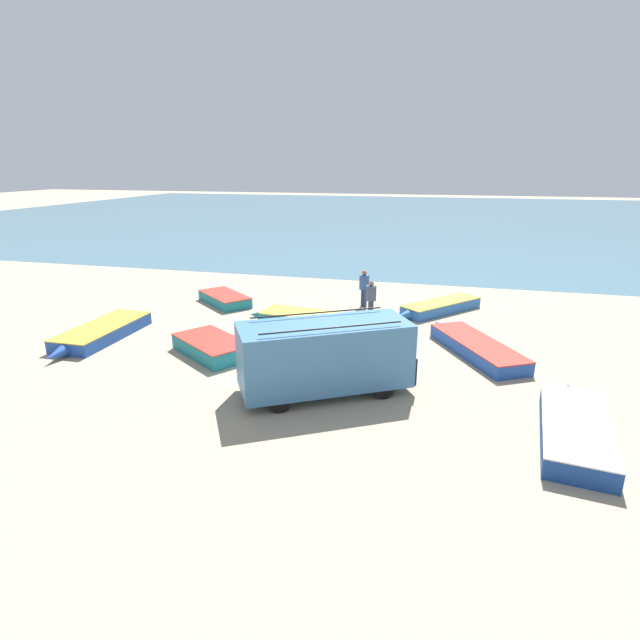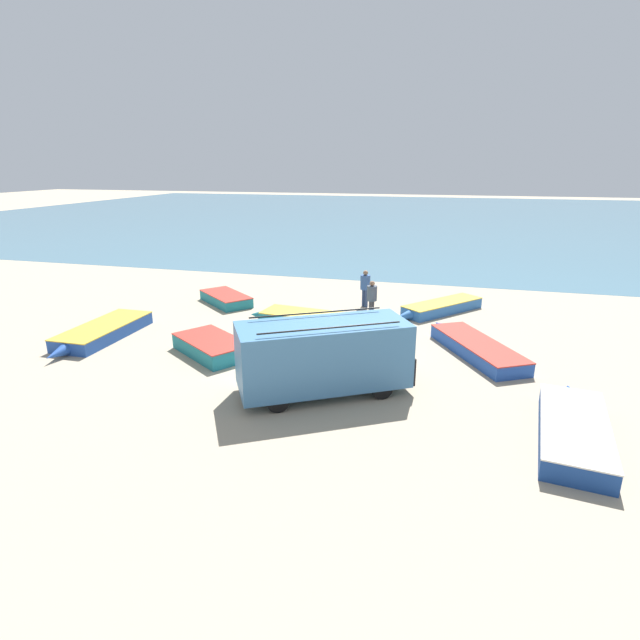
% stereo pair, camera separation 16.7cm
% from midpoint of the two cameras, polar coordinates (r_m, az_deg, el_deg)
% --- Properties ---
extents(ground_plane, '(200.00, 200.00, 0.00)m').
position_cam_midpoint_polar(ground_plane, '(18.65, -0.82, -3.58)').
color(ground_plane, tan).
extents(sea_water, '(120.00, 80.00, 0.01)m').
position_cam_midpoint_polar(sea_water, '(69.24, 11.14, 11.60)').
color(sea_water, '#477084').
rests_on(sea_water, ground_plane).
extents(parked_van, '(5.41, 4.26, 2.35)m').
position_cam_midpoint_polar(parked_van, '(14.96, 0.78, -4.00)').
color(parked_van, teal).
rests_on(parked_van, ground_plane).
extents(fishing_rowboat_0, '(1.69, 5.22, 0.52)m').
position_cam_midpoint_polar(fishing_rowboat_0, '(21.75, -23.45, -1.24)').
color(fishing_rowboat_0, '#234CA3').
rests_on(fishing_rowboat_0, ground_plane).
extents(fishing_rowboat_1, '(3.52, 3.15, 0.50)m').
position_cam_midpoint_polar(fishing_rowboat_1, '(25.41, -10.62, 2.47)').
color(fishing_rowboat_1, '#1E757F').
rests_on(fishing_rowboat_1, ground_plane).
extents(fishing_rowboat_2, '(3.58, 5.35, 0.51)m').
position_cam_midpoint_polar(fishing_rowboat_2, '(19.24, 17.53, -2.94)').
color(fishing_rowboat_2, '#234CA3').
rests_on(fishing_rowboat_2, ground_plane).
extents(fishing_rowboat_3, '(4.66, 1.94, 0.69)m').
position_cam_midpoint_polar(fishing_rowboat_3, '(21.17, -1.78, -0.01)').
color(fishing_rowboat_3, '#1E757F').
rests_on(fishing_rowboat_3, ground_plane).
extents(fishing_rowboat_4, '(3.98, 4.52, 0.51)m').
position_cam_midpoint_polar(fishing_rowboat_4, '(24.04, 13.73, 1.41)').
color(fishing_rowboat_4, '#2D66AD').
rests_on(fishing_rowboat_4, ground_plane).
extents(fishing_rowboat_5, '(3.72, 3.14, 0.59)m').
position_cam_midpoint_polar(fishing_rowboat_5, '(18.79, -12.15, -2.87)').
color(fishing_rowboat_5, '#1E757F').
rests_on(fishing_rowboat_5, ground_plane).
extents(fishing_rowboat_6, '(2.16, 5.23, 0.56)m').
position_cam_midpoint_polar(fishing_rowboat_6, '(14.45, 27.27, -11.01)').
color(fishing_rowboat_6, navy).
rests_on(fishing_rowboat_6, ground_plane).
extents(fisherman_0, '(0.47, 0.47, 1.81)m').
position_cam_midpoint_polar(fisherman_0, '(24.23, 5.39, 3.99)').
color(fisherman_0, navy).
rests_on(fisherman_0, ground_plane).
extents(fisherman_1, '(0.46, 0.46, 1.74)m').
position_cam_midpoint_polar(fisherman_1, '(22.37, 6.16, 2.72)').
color(fisherman_1, '#38383D').
rests_on(fisherman_1, ground_plane).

